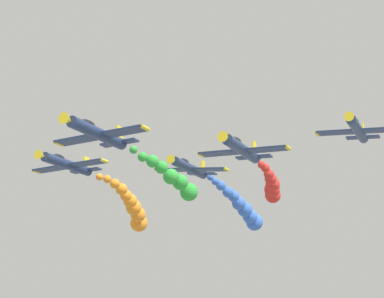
# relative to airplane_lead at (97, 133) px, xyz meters

# --- Properties ---
(airplane_lead) EXTENTS (9.56, 10.35, 2.35)m
(airplane_lead) POSITION_rel_airplane_lead_xyz_m (0.00, 0.00, 0.00)
(airplane_lead) COLOR navy
(smoke_trail_lead) EXTENTS (2.57, 13.80, 4.01)m
(smoke_trail_lead) POSITION_rel_airplane_lead_xyz_m (-0.54, -16.28, -1.61)
(smoke_trail_lead) COLOR green
(airplane_left_inner) EXTENTS (9.56, 10.35, 2.32)m
(airplane_left_inner) POSITION_rel_airplane_lead_xyz_m (-10.53, -10.35, -0.21)
(airplane_left_inner) COLOR navy
(smoke_trail_left_inner) EXTENTS (4.07, 15.02, 2.84)m
(smoke_trail_left_inner) POSITION_rel_airplane_lead_xyz_m (-8.64, -27.83, -1.12)
(smoke_trail_left_inner) COLOR red
(airplane_right_inner) EXTENTS (9.56, 10.35, 2.35)m
(airplane_right_inner) POSITION_rel_airplane_lead_xyz_m (11.21, -11.89, 0.33)
(airplane_right_inner) COLOR navy
(smoke_trail_right_inner) EXTENTS (5.31, 19.55, 5.63)m
(smoke_trail_right_inner) POSITION_rel_airplane_lead_xyz_m (13.48, -32.64, -2.10)
(smoke_trail_right_inner) COLOR orange
(airplane_left_outer) EXTENTS (9.56, 10.35, 2.36)m
(airplane_left_outer) POSITION_rel_airplane_lead_xyz_m (0.05, -21.84, 0.89)
(airplane_left_outer) COLOR navy
(smoke_trail_left_outer) EXTENTS (3.02, 17.58, 5.96)m
(smoke_trail_left_outer) POSITION_rel_airplane_lead_xyz_m (-0.73, -40.81, -1.92)
(smoke_trail_left_outer) COLOR blue
(airplane_right_outer) EXTENTS (9.57, 10.35, 2.34)m
(airplane_right_outer) POSITION_rel_airplane_lead_xyz_m (-20.46, -21.39, 3.58)
(airplane_right_outer) COLOR navy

